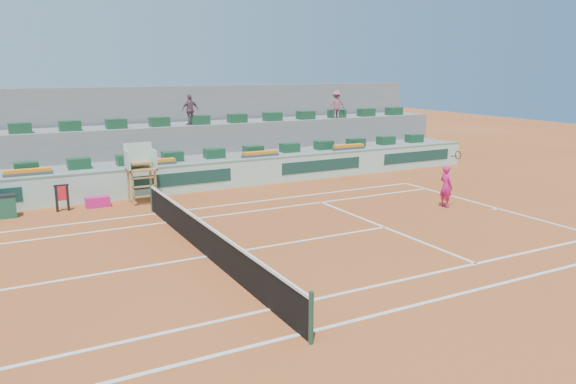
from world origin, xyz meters
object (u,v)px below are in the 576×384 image
player_bag (98,202)px  drink_cooler_a (6,206)px  umpire_chair (140,165)px  tennis_player (446,186)px

player_bag → drink_cooler_a: bearing=-179.0°
umpire_chair → tennis_player: bearing=-31.6°
umpire_chair → player_bag: bearing=176.6°
drink_cooler_a → player_bag: bearing=1.0°
tennis_player → player_bag: bearing=151.8°
player_bag → tennis_player: size_ratio=0.40×
tennis_player → drink_cooler_a: bearing=157.2°
umpire_chair → tennis_player: (10.26, -6.31, -0.71)m
player_bag → drink_cooler_a: drink_cooler_a is taller
umpire_chair → drink_cooler_a: size_ratio=2.86×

